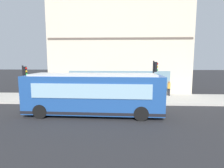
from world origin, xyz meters
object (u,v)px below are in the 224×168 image
(fire_hydrant, at_px, (125,92))
(pedestrian_by_light_pole, at_px, (107,88))
(pedestrian_near_building_entrance, at_px, (169,87))
(traffic_light_down_block, at_px, (25,77))
(pedestrian_near_hydrant, at_px, (136,86))
(city_bus_nearside, at_px, (94,94))
(traffic_light_near_corner, at_px, (155,74))

(fire_hydrant, distance_m, pedestrian_by_light_pole, 2.51)
(pedestrian_near_building_entrance, bearing_deg, traffic_light_down_block, 103.98)
(pedestrian_near_hydrant, bearing_deg, city_bus_nearside, 152.30)
(traffic_light_down_block, bearing_deg, pedestrian_by_light_pole, -73.03)
(fire_hydrant, bearing_deg, city_bus_nearside, 160.23)
(traffic_light_near_corner, height_order, pedestrian_near_building_entrance, traffic_light_near_corner)
(pedestrian_near_hydrant, distance_m, pedestrian_near_building_entrance, 3.58)
(pedestrian_near_building_entrance, bearing_deg, fire_hydrant, 87.73)
(city_bus_nearside, relative_size, pedestrian_by_light_pole, 6.00)
(traffic_light_down_block, bearing_deg, city_bus_nearside, -115.77)
(pedestrian_by_light_pole, bearing_deg, pedestrian_near_building_entrance, -79.44)
(city_bus_nearside, bearing_deg, pedestrian_by_light_pole, -5.87)
(pedestrian_near_hydrant, height_order, pedestrian_by_light_pole, pedestrian_near_hydrant)
(traffic_light_down_block, xyz_separation_m, pedestrian_by_light_pole, (2.29, -7.49, -1.40))
(fire_hydrant, height_order, pedestrian_by_light_pole, pedestrian_by_light_pole)
(pedestrian_near_building_entrance, bearing_deg, pedestrian_by_light_pole, 100.56)
(fire_hydrant, bearing_deg, pedestrian_by_light_pole, 126.36)
(pedestrian_near_hydrant, xyz_separation_m, pedestrian_near_building_entrance, (-0.25, -3.57, -0.13))
(city_bus_nearside, relative_size, fire_hydrant, 13.66)
(city_bus_nearside, xyz_separation_m, pedestrian_near_building_entrance, (6.88, -7.31, -0.48))
(fire_hydrant, height_order, pedestrian_near_building_entrance, pedestrian_near_building_entrance)
(traffic_light_down_block, distance_m, pedestrian_by_light_pole, 7.96)
(city_bus_nearside, xyz_separation_m, traffic_light_near_corner, (3.57, -5.10, 1.27))
(city_bus_nearside, height_order, traffic_light_near_corner, traffic_light_near_corner)
(traffic_light_near_corner, distance_m, pedestrian_near_hydrant, 4.13)
(city_bus_nearside, relative_size, traffic_light_near_corner, 2.63)
(pedestrian_near_hydrant, bearing_deg, traffic_light_down_block, 109.57)
(city_bus_nearside, bearing_deg, traffic_light_near_corner, -55.00)
(city_bus_nearside, bearing_deg, pedestrian_near_hydrant, -27.70)
(fire_hydrant, distance_m, pedestrian_near_hydrant, 1.39)
(city_bus_nearside, distance_m, traffic_light_near_corner, 6.36)
(pedestrian_near_hydrant, bearing_deg, pedestrian_near_building_entrance, -93.93)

